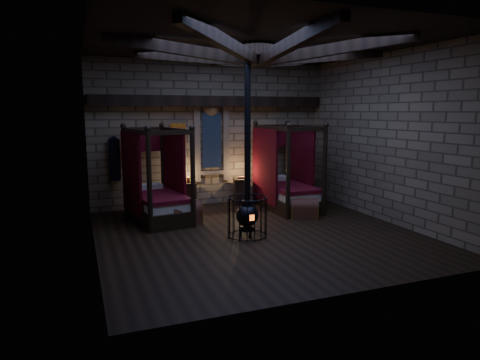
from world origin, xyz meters
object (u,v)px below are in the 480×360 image
object	(u,v)px
bed_right	(286,188)
trunk_left	(184,214)
trunk_right	(304,209)
bed_left	(157,197)
stove	(247,211)

from	to	relation	value
bed_right	trunk_left	size ratio (longest dim) A/B	2.51
trunk_left	trunk_right	distance (m)	3.14
bed_left	trunk_left	size ratio (longest dim) A/B	2.53
bed_left	stove	world-z (taller)	stove
bed_left	trunk_right	bearing A→B (deg)	-26.74
bed_left	stove	bearing A→B (deg)	-63.35
bed_right	bed_left	bearing A→B (deg)	179.91
trunk_left	stove	size ratio (longest dim) A/B	0.23
trunk_left	stove	world-z (taller)	stove
bed_left	trunk_left	distance (m)	0.98
stove	bed_right	bearing A→B (deg)	42.45
bed_left	bed_right	distance (m)	3.70
trunk_right	trunk_left	bearing A→B (deg)	-164.63
bed_left	trunk_left	xyz separation A→B (m)	(0.52, -0.76, -0.31)
trunk_left	trunk_right	size ratio (longest dim) A/B	1.13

